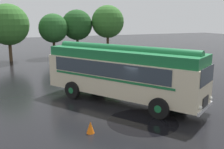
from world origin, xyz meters
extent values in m
plane|color=black|center=(0.00, 0.00, 0.00)|extent=(120.00, 120.00, 0.00)
cube|color=beige|center=(-0.63, 1.00, 1.60)|extent=(7.35, 9.84, 2.10)
cube|color=#196B38|center=(-0.63, 1.00, 2.93)|extent=(7.07, 9.56, 0.56)
cylinder|color=#196B38|center=(-0.63, 1.00, 3.19)|extent=(5.47, 8.42, 0.60)
cube|color=#2D3842|center=(0.29, 1.91, 2.17)|extent=(4.20, 6.85, 0.84)
cube|color=#2D3842|center=(-1.86, 0.59, 2.17)|extent=(4.20, 6.85, 0.84)
cube|color=#196B38|center=(0.34, 1.83, 1.63)|extent=(4.30, 7.01, 0.12)
cube|color=#196B38|center=(-1.81, 0.51, 1.63)|extent=(4.30, 7.01, 0.12)
cube|color=#2D3842|center=(1.99, -3.28, 2.27)|extent=(1.90, 1.18, 0.88)
cube|color=black|center=(1.99, -3.29, 0.90)|extent=(0.80, 0.52, 0.56)
cube|color=silver|center=(2.00, -3.30, 0.57)|extent=(2.08, 1.32, 0.16)
sphere|color=white|center=(2.76, -2.83, 0.87)|extent=(0.22, 0.22, 0.22)
sphere|color=white|center=(1.23, -3.76, 0.87)|extent=(0.22, 0.22, 0.22)
cylinder|color=black|center=(2.10, -0.97, 0.55)|extent=(0.81, 1.08, 1.10)
cylinder|color=#196B38|center=(2.10, -0.97, 0.55)|extent=(0.47, 0.50, 0.39)
cylinder|color=black|center=(-0.12, -2.33, 0.55)|extent=(0.81, 1.08, 1.10)
cylinder|color=#196B38|center=(-0.12, -2.33, 0.55)|extent=(0.47, 0.50, 0.39)
cylinder|color=black|center=(-1.03, 4.15, 0.55)|extent=(0.81, 1.08, 1.10)
cylinder|color=#196B38|center=(-1.03, 4.15, 0.55)|extent=(0.47, 0.50, 0.39)
cylinder|color=black|center=(-3.25, 2.79, 0.55)|extent=(0.81, 1.08, 1.10)
cylinder|color=#196B38|center=(-3.25, 2.79, 0.55)|extent=(0.47, 0.50, 0.39)
cube|color=silver|center=(-1.40, 13.29, 0.67)|extent=(2.01, 4.32, 0.70)
cube|color=silver|center=(-1.38, 13.44, 1.34)|extent=(1.66, 2.29, 0.64)
cube|color=#2D3842|center=(-0.63, 13.38, 1.34)|extent=(0.17, 1.93, 0.50)
cube|color=#2D3842|center=(-2.14, 13.50, 1.34)|extent=(0.17, 1.93, 0.50)
cylinder|color=black|center=(-0.62, 11.93, 0.32)|extent=(0.25, 0.65, 0.64)
cylinder|color=black|center=(-2.37, 12.06, 0.32)|extent=(0.25, 0.65, 0.64)
cylinder|color=black|center=(-0.42, 14.52, 0.32)|extent=(0.25, 0.65, 0.64)
cylinder|color=black|center=(-2.17, 14.66, 0.32)|extent=(0.25, 0.65, 0.64)
cube|color=#144C28|center=(1.47, 13.30, 0.67)|extent=(1.73, 4.21, 0.70)
cube|color=#144C28|center=(1.47, 13.45, 1.34)|extent=(1.51, 2.20, 0.64)
cube|color=#2D3842|center=(2.23, 13.44, 1.34)|extent=(0.04, 1.93, 0.50)
cube|color=#2D3842|center=(0.71, 13.45, 1.34)|extent=(0.04, 1.93, 0.50)
cylinder|color=black|center=(2.34, 11.99, 0.32)|extent=(0.21, 0.64, 0.64)
cylinder|color=black|center=(0.58, 12.00, 0.32)|extent=(0.21, 0.64, 0.64)
cylinder|color=black|center=(2.36, 14.59, 0.32)|extent=(0.21, 0.64, 0.64)
cylinder|color=black|center=(0.60, 14.61, 0.32)|extent=(0.21, 0.64, 0.64)
cylinder|color=#4C3823|center=(-6.09, 20.10, 1.25)|extent=(0.37, 0.37, 2.50)
sphere|color=#336B28|center=(-6.09, 20.10, 4.29)|extent=(4.77, 4.77, 4.77)
sphere|color=#336B28|center=(-5.55, 20.40, 4.54)|extent=(3.66, 3.66, 3.66)
cylinder|color=#4C3823|center=(-0.69, 21.29, 1.18)|extent=(0.34, 0.34, 2.37)
sphere|color=#235623|center=(-0.69, 21.29, 3.77)|extent=(3.73, 3.73, 3.73)
sphere|color=#235623|center=(-1.05, 21.43, 3.47)|extent=(2.38, 2.38, 2.38)
cylinder|color=#4C3823|center=(2.61, 21.78, 1.30)|extent=(0.34, 0.34, 2.60)
sphere|color=#1E4C1E|center=(2.61, 21.78, 4.13)|extent=(4.08, 4.08, 4.08)
sphere|color=#1E4C1E|center=(3.07, 21.47, 4.38)|extent=(2.29, 2.29, 2.29)
cylinder|color=#4C3823|center=(6.57, 20.52, 1.45)|extent=(0.37, 0.37, 2.91)
sphere|color=#336B28|center=(6.57, 20.52, 4.56)|extent=(4.40, 4.40, 4.40)
sphere|color=#336B28|center=(6.21, 20.62, 4.55)|extent=(3.37, 3.37, 3.37)
cone|color=orange|center=(-3.88, -2.57, 0.28)|extent=(0.36, 0.36, 0.55)
cylinder|color=black|center=(-1.08, -2.35, 0.00)|extent=(3.55, 3.55, 0.01)
camera|label=1|loc=(-7.34, -12.95, 5.04)|focal=42.00mm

